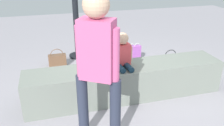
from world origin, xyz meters
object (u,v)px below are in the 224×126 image
at_px(handbag_black_leather, 170,61).
at_px(handbag_brown_canvas, 57,60).
at_px(water_bottle_near_gift, 133,66).
at_px(cake_box_white, 101,62).
at_px(adult_standing, 97,59).
at_px(gift_bag, 134,53).
at_px(child_seated, 123,52).
at_px(cake_plate, 109,70).

distance_m(handbag_black_leather, handbag_brown_canvas, 2.08).
xyz_separation_m(water_bottle_near_gift, cake_box_white, (-0.50, 0.39, -0.03)).
bearing_deg(cake_box_white, adult_standing, -103.90).
bearing_deg(cake_box_white, gift_bag, 1.07).
bearing_deg(adult_standing, water_bottle_near_gift, 58.02).
bearing_deg(child_seated, water_bottle_near_gift, 59.25).
xyz_separation_m(child_seated, handbag_brown_canvas, (-0.82, 1.36, -0.57)).
relative_size(water_bottle_near_gift, handbag_black_leather, 0.58).
relative_size(cake_plate, gift_bag, 0.61).
height_order(gift_bag, cake_box_white, gift_bag).
bearing_deg(cake_box_white, child_seated, -88.63).
relative_size(child_seated, gift_bag, 1.31).
relative_size(cake_plate, handbag_black_leather, 0.65).
bearing_deg(cake_plate, water_bottle_near_gift, 51.62).
height_order(gift_bag, handbag_black_leather, gift_bag).
bearing_deg(gift_bag, water_bottle_near_gift, -112.37).
relative_size(adult_standing, water_bottle_near_gift, 8.01).
relative_size(gift_bag, handbag_black_leather, 1.06).
bearing_deg(handbag_brown_canvas, cake_plate, -67.22).
bearing_deg(child_seated, adult_standing, -123.18).
relative_size(child_seated, water_bottle_near_gift, 2.42).
bearing_deg(adult_standing, cake_plate, 67.25).
distance_m(child_seated, water_bottle_near_gift, 1.10).
bearing_deg(cake_box_white, handbag_black_leather, -19.97).
relative_size(cake_plate, handbag_brown_canvas, 0.66).
height_order(child_seated, cake_plate, child_seated).
distance_m(adult_standing, handbag_brown_canvas, 2.33).
xyz_separation_m(gift_bag, water_bottle_near_gift, (-0.16, -0.40, -0.07)).
bearing_deg(handbag_black_leather, child_seated, -147.45).
bearing_deg(cake_plate, handbag_black_leather, 30.73).
height_order(water_bottle_near_gift, cake_box_white, water_bottle_near_gift).
distance_m(water_bottle_near_gift, handbag_black_leather, 0.70).
relative_size(adult_standing, cake_box_white, 4.97).
xyz_separation_m(adult_standing, gift_bag, (1.15, 1.97, -0.80)).
height_order(cake_plate, handbag_black_leather, cake_plate).
height_order(child_seated, adult_standing, adult_standing).
bearing_deg(handbag_black_leather, cake_box_white, 160.03).
height_order(child_seated, gift_bag, child_seated).
bearing_deg(water_bottle_near_gift, handbag_black_leather, -3.68).
relative_size(gift_bag, water_bottle_near_gift, 1.84).
xyz_separation_m(cake_plate, handbag_brown_canvas, (-0.60, 1.44, -0.38)).
distance_m(cake_plate, water_bottle_near_gift, 1.18).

